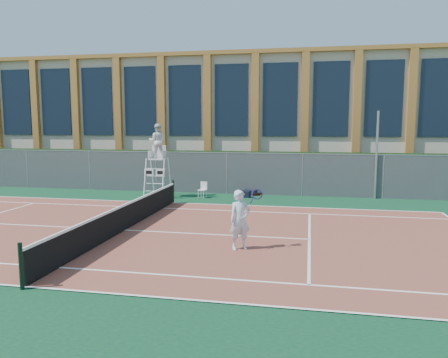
% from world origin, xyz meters
% --- Properties ---
extents(ground, '(120.00, 120.00, 0.00)m').
position_xyz_m(ground, '(0.00, 0.00, 0.00)').
color(ground, '#233814').
extents(apron, '(36.00, 20.00, 0.01)m').
position_xyz_m(apron, '(0.00, 1.00, 0.01)').
color(apron, '#0B3423').
rests_on(apron, ground).
extents(tennis_court, '(23.77, 10.97, 0.02)m').
position_xyz_m(tennis_court, '(0.00, 0.00, 0.02)').
color(tennis_court, brown).
rests_on(tennis_court, apron).
extents(tennis_net, '(0.10, 11.30, 1.10)m').
position_xyz_m(tennis_net, '(0.00, 0.00, 0.54)').
color(tennis_net, black).
rests_on(tennis_net, ground).
extents(fence, '(40.00, 0.06, 2.20)m').
position_xyz_m(fence, '(0.00, 8.80, 1.10)').
color(fence, '#595E60').
rests_on(fence, ground).
extents(hedge, '(40.00, 1.40, 2.20)m').
position_xyz_m(hedge, '(0.00, 10.00, 1.10)').
color(hedge, black).
rests_on(hedge, ground).
extents(building, '(45.00, 10.60, 8.22)m').
position_xyz_m(building, '(0.00, 17.95, 4.15)').
color(building, beige).
rests_on(building, ground).
extents(steel_pole, '(0.12, 0.12, 4.39)m').
position_xyz_m(steel_pole, '(9.62, 8.70, 2.20)').
color(steel_pole, '#9EA0A5').
rests_on(steel_pole, ground).
extents(umpire_chair, '(1.06, 1.63, 3.80)m').
position_xyz_m(umpire_chair, '(-1.27, 7.05, 2.78)').
color(umpire_chair, white).
rests_on(umpire_chair, ground).
extents(plastic_chair, '(0.46, 0.46, 0.81)m').
position_xyz_m(plastic_chair, '(1.04, 7.36, 0.48)').
color(plastic_chair, silver).
rests_on(plastic_chair, apron).
extents(sports_bag_near, '(0.83, 0.46, 0.33)m').
position_xyz_m(sports_bag_near, '(3.01, 7.83, 0.18)').
color(sports_bag_near, black).
rests_on(sports_bag_near, apron).
extents(sports_bag_far, '(0.73, 0.52, 0.27)m').
position_xyz_m(sports_bag_far, '(3.33, 8.56, 0.14)').
color(sports_bag_far, black).
rests_on(sports_bag_far, apron).
extents(tennis_player, '(1.05, 0.81, 1.79)m').
position_xyz_m(tennis_player, '(4.36, -1.52, 0.93)').
color(tennis_player, silver).
rests_on(tennis_player, tennis_court).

